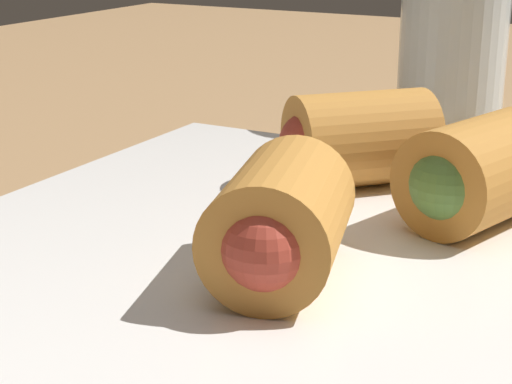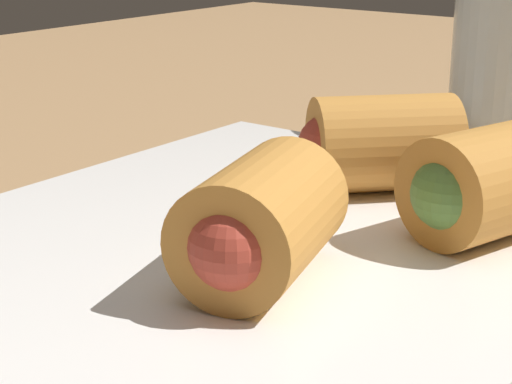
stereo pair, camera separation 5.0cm
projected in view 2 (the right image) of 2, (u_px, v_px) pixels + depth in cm
name	position (u px, v px, depth cm)	size (l,w,h in cm)	color
table_surface	(276.00, 310.00, 34.50)	(180.00, 140.00, 2.00)	#A87F54
serving_plate	(256.00, 250.00, 35.90)	(31.04, 25.96, 1.50)	white
roll_front_left	(257.00, 224.00, 30.14)	(7.93, 6.26, 4.60)	#C68438
roll_front_right	(375.00, 144.00, 40.67)	(8.03, 7.99, 4.60)	#C68438
roll_back_left	(486.00, 183.00, 34.73)	(7.94, 6.35, 4.60)	#C68438
drinking_glass	(509.00, 41.00, 51.03)	(6.62, 6.62, 13.92)	silver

